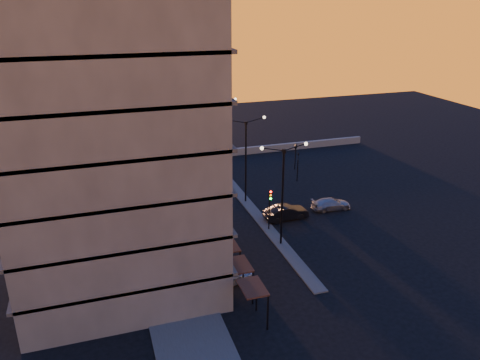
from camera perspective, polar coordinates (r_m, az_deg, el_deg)
name	(u,v)px	position (r m, az deg, el deg)	size (l,w,h in m)	color
ground	(281,244)	(43.10, 4.98, -7.81)	(120.00, 120.00, 0.00)	black
sidewalk_west	(159,241)	(44.04, -9.90, -7.30)	(5.00, 40.00, 0.12)	#4B4B48
median	(246,201)	(51.43, 0.69, -2.62)	(1.20, 36.00, 0.12)	#4B4B48
parapet	(223,153)	(66.13, -2.10, 3.29)	(44.00, 0.50, 1.00)	gray
building	(109,130)	(35.73, -15.70, 5.91)	(14.35, 17.08, 25.00)	#625D57
streetlamp_near	(283,187)	(40.68, 5.23, -0.91)	(4.32, 0.32, 9.51)	black
streetlamp_mid	(246,154)	(49.45, 0.72, 3.25)	(4.32, 0.32, 9.51)	black
streetlamp_far	(220,130)	(58.62, -2.43, 6.12)	(4.32, 0.32, 9.51)	black
traffic_light_main	(270,203)	(44.18, 3.66, -2.83)	(0.28, 0.44, 4.25)	black
signal_east_a	(298,166)	(57.00, 7.05, 1.67)	(0.13, 0.16, 3.60)	black
signal_east_b	(296,147)	(60.68, 6.81, 4.07)	(0.42, 1.99, 3.60)	black
car_hatchback	(226,275)	(37.15, -1.70, -11.56)	(1.78, 4.43, 1.51)	#AEB0B6
car_sedan	(286,212)	(47.47, 5.65, -3.95)	(1.58, 4.54, 1.50)	black
car_wagon	(331,204)	(50.39, 11.06, -2.88)	(1.71, 4.21, 1.22)	#98999F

